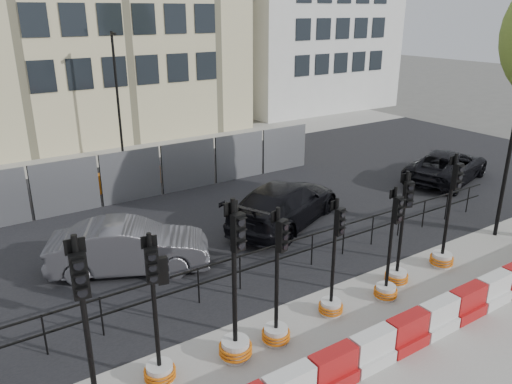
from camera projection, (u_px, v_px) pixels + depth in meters
ground at (305, 297)px, 12.74m from camera, size 120.00×120.00×0.00m
sidewalk_near at (395, 361)px, 10.39m from camera, size 40.00×6.00×0.02m
road at (185, 210)px, 18.23m from camera, size 40.00×14.00×0.03m
sidewalk_far at (107, 155)px, 25.28m from camera, size 40.00×4.00×0.02m
kerb_railing at (278, 255)px, 13.45m from camera, size 18.00×0.04×1.00m
heras_fencing at (143, 175)px, 19.86m from camera, size 14.33×1.72×2.00m
lamp_post_far at (117, 93)px, 23.64m from camera, size 0.12×0.56×6.00m
barrier_row at (389, 342)px, 10.42m from camera, size 16.75×0.50×0.80m
traffic_signal_b at (159, 349)px, 9.58m from camera, size 0.63×0.63×3.21m
traffic_signal_c at (236, 328)px, 10.25m from camera, size 0.71×0.71×3.59m
traffic_signal_d at (277, 312)px, 10.74m from camera, size 0.63×0.63×3.20m
traffic_signal_e at (332, 292)px, 11.81m from camera, size 0.59×0.59×3.00m
traffic_signal_f at (388, 273)px, 12.44m from camera, size 0.59×0.59×3.01m
traffic_signal_g at (398, 262)px, 13.14m from camera, size 0.62×0.62×3.16m
traffic_signal_h at (444, 244)px, 14.03m from camera, size 0.66×0.66×3.35m
car_b at (129, 247)px, 13.83m from camera, size 4.84×5.52×1.44m
car_c at (284, 204)px, 16.85m from camera, size 6.01×6.74×1.49m
car_d at (447, 166)px, 21.24m from camera, size 4.74×5.97×1.33m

